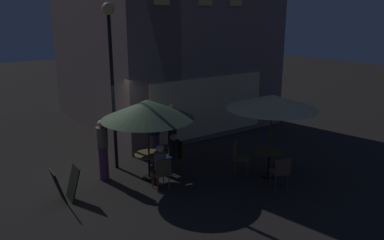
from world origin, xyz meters
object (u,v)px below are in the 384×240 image
(cafe_chair_2, at_px, (162,171))
(patron_standing_4, at_px, (172,131))
(street_lamp_near_corner, at_px, (111,55))
(patio_umbrella_0, at_px, (272,102))
(cafe_chair_1, at_px, (239,155))
(cafe_table_0, at_px, (269,158))
(patron_standing_2, at_px, (155,135))
(patio_umbrella_1, at_px, (147,110))
(cafe_table_1, at_px, (149,160))
(patron_seated_1, at_px, (172,151))
(cafe_chair_0, at_px, (281,170))
(patron_standing_3, at_px, (103,150))
(menu_sandwich_board, at_px, (66,185))
(patron_seated_0, at_px, (159,164))
(cafe_chair_3, at_px, (177,154))

(cafe_chair_2, height_order, patron_standing_4, patron_standing_4)
(street_lamp_near_corner, bearing_deg, patio_umbrella_0, -44.01)
(cafe_chair_1, distance_m, patron_standing_4, 2.36)
(cafe_table_0, distance_m, patron_standing_2, 3.51)
(cafe_table_0, bearing_deg, cafe_chair_2, 160.99)
(cafe_table_0, height_order, patio_umbrella_1, patio_umbrella_1)
(patio_umbrella_0, xyz_separation_m, patron_standing_4, (-1.40, 2.83, -1.27))
(patio_umbrella_0, distance_m, cafe_chair_2, 3.48)
(cafe_table_1, distance_m, cafe_chair_2, 0.84)
(cafe_table_0, relative_size, patron_seated_1, 0.63)
(patron_standing_4, bearing_deg, cafe_table_1, -97.38)
(cafe_chair_0, xyz_separation_m, cafe_chair_2, (-2.56, 1.74, -0.00))
(cafe_chair_1, xyz_separation_m, patron_standing_3, (-3.32, 1.86, 0.32))
(cafe_table_0, relative_size, cafe_table_1, 0.95)
(patio_umbrella_1, bearing_deg, street_lamp_near_corner, 107.76)
(cafe_chair_1, height_order, cafe_chair_2, cafe_chair_1)
(menu_sandwich_board, bearing_deg, patio_umbrella_1, 1.67)
(cafe_chair_2, xyz_separation_m, patron_standing_3, (-0.95, 1.53, 0.35))
(cafe_table_1, relative_size, patron_standing_3, 0.46)
(cafe_chair_0, relative_size, patron_standing_4, 0.49)
(menu_sandwich_board, relative_size, cafe_chair_1, 0.89)
(patron_seated_0, xyz_separation_m, patron_standing_3, (-0.97, 1.38, 0.18))
(patron_standing_2, bearing_deg, cafe_chair_1, 62.75)
(menu_sandwich_board, xyz_separation_m, patron_seated_1, (3.03, -0.10, 0.25))
(patio_umbrella_0, distance_m, patron_standing_3, 4.78)
(cafe_chair_3, bearing_deg, street_lamp_near_corner, -41.10)
(patio_umbrella_0, distance_m, patio_umbrella_1, 3.35)
(menu_sandwich_board, xyz_separation_m, patron_seated_0, (2.24, -0.72, 0.26))
(patio_umbrella_0, distance_m, patron_standing_2, 3.72)
(cafe_table_0, relative_size, patron_standing_3, 0.44)
(cafe_table_1, relative_size, patron_standing_4, 0.44)
(cafe_chair_1, bearing_deg, patron_standing_2, 176.23)
(cafe_chair_0, height_order, cafe_chair_2, same)
(patron_standing_3, bearing_deg, patron_seated_0, 40.32)
(street_lamp_near_corner, distance_m, patron_seated_0, 3.32)
(menu_sandwich_board, height_order, cafe_table_1, menu_sandwich_board)
(cafe_table_0, height_order, cafe_chair_3, cafe_chair_3)
(cafe_chair_2, bearing_deg, cafe_chair_0, -117.99)
(patron_standing_4, bearing_deg, street_lamp_near_corner, -141.15)
(patio_umbrella_0, xyz_separation_m, cafe_chair_0, (-0.33, -0.75, -1.65))
(cafe_table_0, bearing_deg, patron_standing_3, 146.73)
(cafe_table_0, distance_m, cafe_chair_3, 2.61)
(patio_umbrella_0, bearing_deg, cafe_chair_1, 128.48)
(cafe_chair_3, bearing_deg, menu_sandwich_board, 3.64)
(patron_standing_3, bearing_deg, patron_standing_4, 102.39)
(cafe_table_0, bearing_deg, patron_seated_0, 158.32)
(patron_seated_0, bearing_deg, street_lamp_near_corner, 15.85)
(cafe_table_0, height_order, patron_standing_3, patron_standing_3)
(patron_seated_1, bearing_deg, cafe_chair_0, 130.70)
(patron_standing_4, bearing_deg, cafe_table_0, -16.53)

